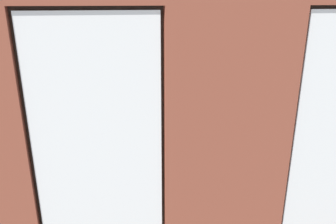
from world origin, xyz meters
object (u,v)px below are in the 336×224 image
Objects in this scene: cup_ceramic at (153,135)px; papasan_chair at (139,109)px; potted_plant_between_couches at (273,189)px; couch_left at (300,136)px; remote_black at (144,136)px; candle_jar at (170,131)px; remote_gray at (133,142)px; potted_plant_foreground_right at (26,99)px; coffee_table at (153,140)px; remote_silver at (159,139)px; potted_plant_corner_near_left at (261,86)px; potted_plant_mid_room_small at (199,130)px.

cup_ceramic is 0.10× the size of papasan_chair.
potted_plant_between_couches reaches higher than cup_ceramic.
couch_left is at bearing -129.89° from potted_plant_between_couches.
potted_plant_between_couches reaches higher than remote_black.
candle_jar is 0.64× the size of remote_gray.
papasan_chair is (2.93, -1.97, 0.10)m from couch_left.
potted_plant_foreground_right is 1.21× the size of potted_plant_between_couches.
remote_silver is at bearing 126.35° from coffee_table.
cup_ceramic is 0.08× the size of potted_plant_corner_near_left.
potted_plant_corner_near_left reaches higher than candle_jar.
remote_gray is (0.37, 0.13, -0.04)m from cup_ceramic.
remote_silver is at bearing -87.92° from couch_left.
cup_ceramic reaches higher than coffee_table.
potted_plant_corner_near_left is (-2.95, -2.01, 0.33)m from remote_silver.
remote_gray is at bearing 137.41° from potted_plant_foreground_right.
remote_gray is (0.22, 0.23, 0.00)m from remote_black.
couch_left is 1.82× the size of papasan_chair.
cup_ceramic reaches higher than remote_gray.
remote_gray is at bearing -87.68° from couch_left.
coffee_table is 11.94× the size of cup_ceramic.
potted_plant_mid_room_small is at bearing -86.51° from potted_plant_between_couches.
potted_plant_between_couches is (-0.79, 2.45, 0.14)m from candle_jar.
potted_plant_corner_near_left is (-3.04, -1.88, 0.29)m from cup_ceramic.
couch_left reaches higher than remote_black.
coffee_table is 0.40m from remote_gray.
remote_black is 0.14× the size of potted_plant_foreground_right.
couch_left is 3.06m from remote_black.
cup_ceramic is 3.11m from potted_plant_foreground_right.
remote_black is 0.30× the size of potted_plant_mid_room_small.
papasan_chair is (-0.33, -1.89, -0.02)m from remote_gray.
potted_plant_mid_room_small is (-0.98, -0.31, -0.11)m from cup_ceramic.
couch_left is at bearing 171.96° from candle_jar.
potted_plant_corner_near_left is (-2.07, -1.58, 0.40)m from potted_plant_mid_room_small.
potted_plant_corner_near_left reaches higher than potted_plant_foreground_right.
remote_silver is (0.25, 0.28, -0.04)m from candle_jar.
remote_silver is 0.14× the size of potted_plant_corner_near_left.
cup_ceramic is at bearing 17.40° from potted_plant_mid_room_small.
potted_plant_mid_room_small reaches higher than cup_ceramic.
potted_plant_between_couches is at bearing 116.27° from cup_ceramic.
remote_black is at bearing 4.85° from candle_jar.
potted_plant_between_couches reaches higher than candle_jar.
couch_left is at bearing -168.29° from remote_silver.
couch_left is 3.53m from papasan_chair.
cup_ceramic is at bearing 143.85° from potted_plant_foreground_right.
coffee_table is 1.02m from potted_plant_mid_room_small.
couch_left is at bearing 164.84° from potted_plant_mid_room_small.
cup_ceramic is 0.19× the size of potted_plant_mid_room_small.
remote_silver is 0.47m from remote_gray.
potted_plant_between_couches is (-1.14, 2.30, 0.14)m from cup_ceramic.
couch_left is 10.93× the size of remote_black.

